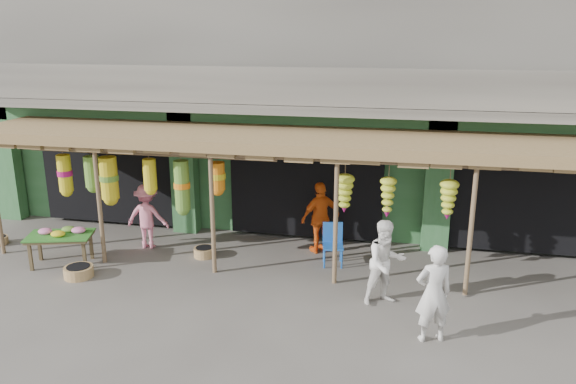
% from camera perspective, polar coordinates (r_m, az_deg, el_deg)
% --- Properties ---
extents(ground, '(80.00, 80.00, 0.00)m').
position_cam_1_polar(ground, '(11.68, -0.08, -8.36)').
color(ground, '#514C47').
rests_on(ground, ground).
extents(building, '(16.40, 6.80, 7.00)m').
position_cam_1_polar(building, '(15.49, 3.72, 10.64)').
color(building, gray).
rests_on(building, ground).
extents(awning, '(14.00, 2.70, 2.79)m').
position_cam_1_polar(awning, '(11.67, -0.10, 4.92)').
color(awning, brown).
rests_on(awning, ground).
extents(flower_table, '(1.49, 1.11, 0.79)m').
position_cam_1_polar(flower_table, '(12.87, -22.08, -4.16)').
color(flower_table, brown).
rests_on(flower_table, ground).
extents(blue_chair, '(0.50, 0.50, 0.90)m').
position_cam_1_polar(blue_chair, '(12.05, 4.57, -5.04)').
color(blue_chair, '#1A52AB').
rests_on(blue_chair, ground).
extents(basket_mid, '(0.74, 0.74, 0.22)m').
position_cam_1_polar(basket_mid, '(12.28, -20.49, -7.61)').
color(basket_mid, olive).
rests_on(basket_mid, ground).
extents(basket_right, '(0.53, 0.53, 0.21)m').
position_cam_1_polar(basket_right, '(12.64, -8.51, -6.06)').
color(basket_right, olive).
rests_on(basket_right, ground).
extents(person_front, '(0.70, 0.58, 1.64)m').
position_cam_1_polar(person_front, '(9.33, 14.56, -9.96)').
color(person_front, silver).
rests_on(person_front, ground).
extents(person_right, '(0.97, 0.90, 1.59)m').
position_cam_1_polar(person_right, '(10.36, 9.88, -7.09)').
color(person_right, white).
rests_on(person_right, ground).
extents(person_vendor, '(0.99, 0.91, 1.63)m').
position_cam_1_polar(person_vendor, '(12.56, 3.33, -2.59)').
color(person_vendor, orange).
rests_on(person_vendor, ground).
extents(person_shopper, '(1.00, 0.61, 1.50)m').
position_cam_1_polar(person_shopper, '(13.21, -14.11, -2.41)').
color(person_shopper, pink).
rests_on(person_shopper, ground).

